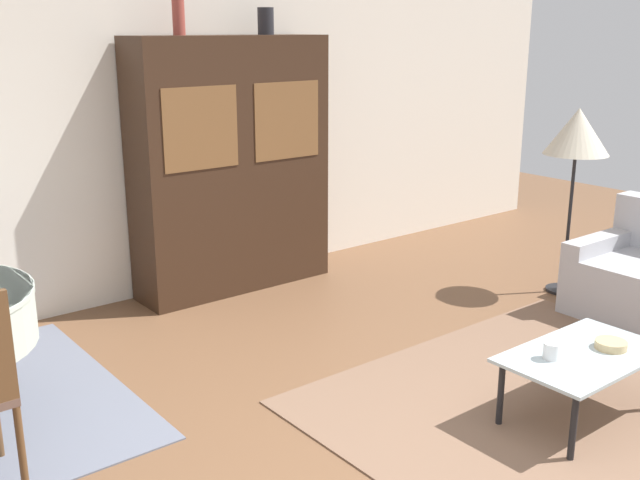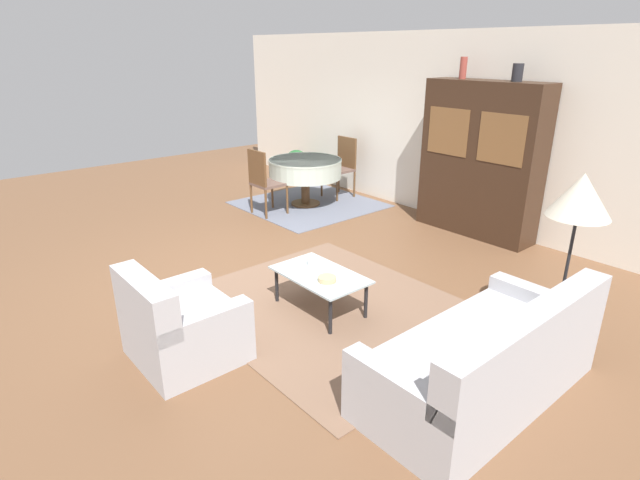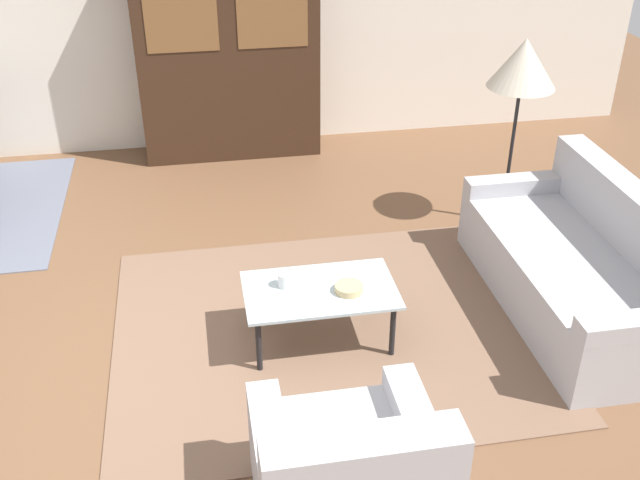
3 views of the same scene
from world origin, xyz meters
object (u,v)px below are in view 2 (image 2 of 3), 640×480
(armchair, at_px, (180,326))
(potted_plant, at_px, (297,165))
(dining_table, at_px, (305,169))
(vase_tall, at_px, (463,68))
(coffee_table, at_px, (320,277))
(vase_short, at_px, (518,73))
(dining_chair_near, at_px, (264,179))
(couch, at_px, (486,362))
(dining_chair_far, at_px, (342,164))
(bowl, at_px, (327,279))
(floor_lamp, at_px, (580,199))
(cup, at_px, (312,261))
(display_cabinet, at_px, (480,160))

(armchair, distance_m, potted_plant, 5.86)
(dining_table, xyz_separation_m, vase_tall, (2.15, 0.99, 1.59))
(coffee_table, relative_size, dining_table, 0.80)
(vase_tall, relative_size, vase_short, 1.31)
(coffee_table, bearing_deg, vase_tall, 103.15)
(dining_chair_near, bearing_deg, dining_table, 90.00)
(armchair, xyz_separation_m, potted_plant, (-3.97, 4.31, 0.05))
(couch, relative_size, armchair, 2.28)
(dining_table, relative_size, dining_chair_near, 1.17)
(dining_chair_near, height_order, dining_chair_far, same)
(armchair, relative_size, vase_short, 4.01)
(coffee_table, bearing_deg, dining_table, 143.47)
(dining_table, relative_size, bowl, 6.76)
(dining_table, xyz_separation_m, potted_plant, (-1.20, 0.75, -0.26))
(dining_chair_far, relative_size, floor_lamp, 0.67)
(dining_chair_near, relative_size, cup, 10.88)
(couch, height_order, display_cabinet, display_cabinet)
(dining_chair_far, bearing_deg, cup, 132.81)
(cup, bearing_deg, display_cabinet, 91.96)
(dining_table, distance_m, dining_chair_far, 0.82)
(dining_chair_far, bearing_deg, display_cabinet, -176.32)
(couch, relative_size, dining_chair_far, 1.91)
(couch, bearing_deg, cup, 90.07)
(coffee_table, xyz_separation_m, floor_lamp, (1.76, 1.30, 0.95))
(bowl, distance_m, vase_short, 3.63)
(couch, bearing_deg, dining_table, 66.21)
(vase_tall, xyz_separation_m, potted_plant, (-3.36, -0.23, -1.85))
(armchair, distance_m, dining_table, 4.52)
(couch, bearing_deg, armchair, 127.90)
(armchair, xyz_separation_m, dining_table, (-2.76, 3.56, 0.31))
(armchair, relative_size, dining_table, 0.72)
(dining_chair_near, height_order, vase_tall, vase_tall)
(dining_table, distance_m, dining_chair_near, 0.82)
(vase_short, bearing_deg, couch, -60.18)
(couch, height_order, dining_table, couch)
(floor_lamp, bearing_deg, cup, -148.06)
(armchair, relative_size, coffee_table, 0.90)
(coffee_table, bearing_deg, bowl, -18.53)
(floor_lamp, xyz_separation_m, cup, (-1.97, -1.23, -0.86))
(armchair, xyz_separation_m, dining_chair_far, (-2.76, 4.38, 0.27))
(armchair, height_order, floor_lamp, floor_lamp)
(dining_chair_near, bearing_deg, bowl, -24.21)
(cup, height_order, potted_plant, potted_plant)
(floor_lamp, bearing_deg, dining_table, 169.77)
(coffee_table, relative_size, vase_short, 4.47)
(dining_chair_near, distance_m, vase_tall, 3.25)
(dining_table, height_order, vase_short, vase_short)
(dining_table, bearing_deg, armchair, -52.14)
(dining_chair_far, relative_size, vase_tall, 3.65)
(couch, bearing_deg, dining_chair_near, 75.12)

